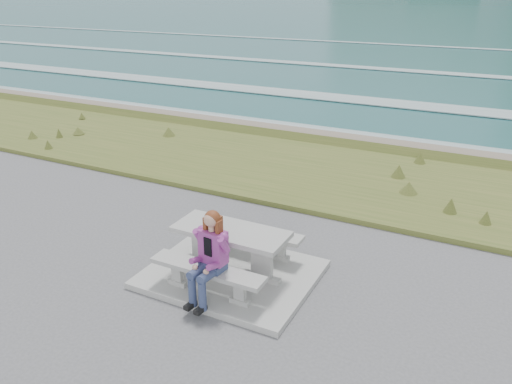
# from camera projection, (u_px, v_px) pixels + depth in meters

# --- Properties ---
(concrete_slab) EXTENTS (2.60, 2.10, 0.10)m
(concrete_slab) POSITION_uv_depth(u_px,v_px,m) (232.00, 274.00, 7.99)
(concrete_slab) COLOR #AAAAA4
(concrete_slab) RESTS_ON ground
(picnic_table) EXTENTS (1.80, 0.75, 0.75)m
(picnic_table) POSITION_uv_depth(u_px,v_px,m) (231.00, 239.00, 7.74)
(picnic_table) COLOR #AAAAA4
(picnic_table) RESTS_ON concrete_slab
(bench_landward) EXTENTS (1.80, 0.35, 0.45)m
(bench_landward) POSITION_uv_depth(u_px,v_px,m) (207.00, 273.00, 7.26)
(bench_landward) COLOR #AAAAA4
(bench_landward) RESTS_ON concrete_slab
(bench_seaward) EXTENTS (1.80, 0.35, 0.45)m
(bench_seaward) POSITION_uv_depth(u_px,v_px,m) (252.00, 234.00, 8.41)
(bench_seaward) COLOR #AAAAA4
(bench_seaward) RESTS_ON concrete_slab
(grass_verge) EXTENTS (160.00, 4.50, 0.22)m
(grass_verge) POSITION_uv_depth(u_px,v_px,m) (333.00, 178.00, 12.12)
(grass_verge) COLOR #40551F
(grass_verge) RESTS_ON ground
(shore_drop) EXTENTS (160.00, 0.80, 2.20)m
(shore_drop) POSITION_uv_depth(u_px,v_px,m) (366.00, 146.00, 14.51)
(shore_drop) COLOR #6C6251
(shore_drop) RESTS_ON ground
(ocean) EXTENTS (1600.00, 1600.00, 0.09)m
(ocean) POSITION_uv_depth(u_px,v_px,m) (443.00, 97.00, 29.32)
(ocean) COLOR #20595C
(ocean) RESTS_ON ground
(seated_woman) EXTENTS (0.45, 0.70, 1.37)m
(seated_woman) POSITION_uv_depth(u_px,v_px,m) (207.00, 270.00, 7.06)
(seated_woman) COLOR navy
(seated_woman) RESTS_ON concrete_slab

